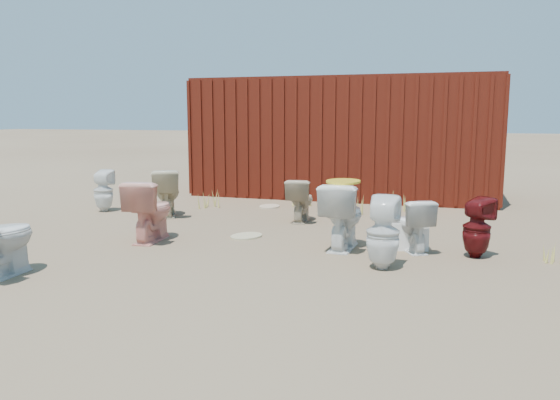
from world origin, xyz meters
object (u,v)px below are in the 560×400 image
(toilet_back_beige_left, at_px, (167,193))
(toilet_back_yellowlid, at_px, (343,216))
(toilet_front_maroon, at_px, (477,228))
(toilet_back_beige_right, at_px, (301,200))
(toilet_back_e, at_px, (383,233))
(toilet_front_c, at_px, (412,225))
(shipping_container, at_px, (345,137))
(toilet_back_a, at_px, (103,191))
(loose_tank, at_px, (407,236))
(toilet_front_pink, at_px, (150,210))

(toilet_back_beige_left, height_order, toilet_back_yellowlid, toilet_back_yellowlid)
(toilet_front_maroon, distance_m, toilet_back_beige_right, 2.97)
(toilet_back_yellowlid, bearing_deg, toilet_back_e, 129.25)
(toilet_front_maroon, xyz_separation_m, toilet_back_beige_left, (-4.79, 1.32, 0.04))
(toilet_front_c, distance_m, toilet_back_beige_left, 4.22)
(toilet_back_yellowlid, distance_m, toilet_back_e, 0.99)
(toilet_front_c, xyz_separation_m, toilet_front_maroon, (0.75, -0.10, 0.03))
(shipping_container, bearing_deg, toilet_back_yellowlid, -79.66)
(toilet_back_beige_left, xyz_separation_m, toilet_back_e, (3.79, -2.14, 0.01))
(toilet_back_a, bearing_deg, loose_tank, 157.48)
(toilet_back_beige_right, xyz_separation_m, toilet_back_yellowlid, (0.97, -1.55, 0.08))
(toilet_back_yellowlid, distance_m, loose_tank, 0.84)
(shipping_container, relative_size, toilet_front_pink, 7.36)
(toilet_front_maroon, distance_m, loose_tank, 0.84)
(loose_tank, bearing_deg, toilet_front_c, -57.68)
(shipping_container, height_order, loose_tank, shipping_container)
(shipping_container, bearing_deg, toilet_back_a, -137.05)
(toilet_front_c, relative_size, toilet_back_yellowlid, 0.78)
(shipping_container, relative_size, toilet_back_beige_right, 8.86)
(toilet_front_c, distance_m, toilet_back_e, 0.95)
(toilet_front_c, bearing_deg, toilet_back_a, -41.14)
(toilet_front_pink, xyz_separation_m, toilet_back_a, (-1.95, 1.75, -0.05))
(toilet_back_beige_left, distance_m, toilet_back_beige_right, 2.25)
(toilet_front_pink, relative_size, toilet_front_c, 1.25)
(toilet_front_pink, distance_m, toilet_back_yellowlid, 2.54)
(toilet_front_maroon, relative_size, toilet_back_e, 0.89)
(toilet_back_beige_left, height_order, toilet_back_beige_right, toilet_back_beige_left)
(toilet_front_c, xyz_separation_m, toilet_back_e, (-0.25, -0.91, 0.07))
(toilet_back_e, bearing_deg, toilet_front_pink, -6.60)
(toilet_back_a, height_order, toilet_back_beige_right, toilet_back_a)
(toilet_back_beige_left, bearing_deg, toilet_back_e, 124.88)
(shipping_container, height_order, toilet_back_yellowlid, shipping_container)
(toilet_back_beige_right, bearing_deg, toilet_front_pink, 47.31)
(shipping_container, xyz_separation_m, toilet_back_beige_left, (-2.33, -3.41, -0.81))
(toilet_front_maroon, bearing_deg, toilet_back_beige_right, 6.64)
(shipping_container, xyz_separation_m, toilet_back_yellowlid, (0.87, -4.76, -0.78))
(toilet_back_a, height_order, toilet_back_beige_left, toilet_back_beige_left)
(toilet_front_pink, relative_size, toilet_back_e, 1.02)
(toilet_back_beige_left, height_order, loose_tank, toilet_back_beige_left)
(toilet_front_maroon, bearing_deg, toilet_back_a, 24.72)
(toilet_back_e, bearing_deg, toilet_back_a, -21.86)
(toilet_back_a, height_order, toilet_back_e, toilet_back_e)
(shipping_container, xyz_separation_m, toilet_back_a, (-3.60, -3.35, -0.84))
(toilet_front_pink, bearing_deg, toilet_back_beige_right, -134.47)
(toilet_front_pink, height_order, toilet_back_beige_right, toilet_front_pink)
(toilet_back_yellowlid, xyz_separation_m, loose_tank, (0.78, 0.18, -0.24))
(toilet_back_e, relative_size, loose_tank, 1.60)
(toilet_front_maroon, bearing_deg, toilet_back_e, 76.93)
(toilet_back_beige_left, relative_size, toilet_back_yellowlid, 0.94)
(shipping_container, distance_m, toilet_front_maroon, 5.40)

